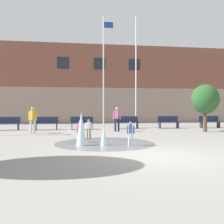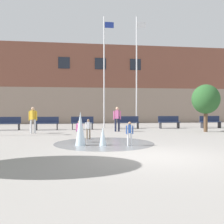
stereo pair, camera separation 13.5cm
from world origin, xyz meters
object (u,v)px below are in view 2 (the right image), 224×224
object	(u,v)px
park_bench_far_left	(9,123)
park_bench_far_right	(210,122)
child_in_fountain	(88,127)
flagpole_left	(104,69)
park_bench_left_of_flagpoles	(47,123)
park_bench_under_left_flagpole	(82,123)
adult_in_red	(33,118)
park_bench_near_trashcan	(169,122)
child_running	(130,132)
park_bench_under_right_flagpole	(128,122)
teen_by_trashcan	(117,117)
child_with_pink_shirt	(79,130)
street_tree_near_building	(206,99)
flagpole_right	(137,69)

from	to	relation	value
park_bench_far_left	park_bench_far_right	distance (m)	14.72
child_in_fountain	flagpole_left	bearing A→B (deg)	4.49
child_in_fountain	flagpole_left	distance (m)	8.25
park_bench_left_of_flagpoles	park_bench_under_left_flagpole	distance (m)	2.45
park_bench_far_right	adult_in_red	bearing A→B (deg)	-169.68
park_bench_near_trashcan	child_running	bearing A→B (deg)	-120.08
park_bench_under_left_flagpole	park_bench_under_right_flagpole	bearing A→B (deg)	2.47
park_bench_under_left_flagpole	park_bench_left_of_flagpoles	bearing A→B (deg)	-179.27
park_bench_far_right	teen_by_trashcan	world-z (taller)	teen_by_trashcan
child_with_pink_shirt	flagpole_left	distance (m)	9.31
park_bench_left_of_flagpoles	adult_in_red	size ratio (longest dim) A/B	1.01
park_bench_left_of_flagpoles	child_in_fountain	xyz separation A→B (m)	(2.56, -5.73, 0.10)
park_bench_under_left_flagpole	flagpole_left	xyz separation A→B (m)	(1.73, 1.31, 4.02)
adult_in_red	child_running	world-z (taller)	adult_in_red
park_bench_near_trashcan	street_tree_near_building	size ratio (longest dim) A/B	0.53
child_in_fountain	teen_by_trashcan	bearing A→B (deg)	-10.93
park_bench_near_trashcan	teen_by_trashcan	size ratio (longest dim) A/B	1.01
child_with_pink_shirt	child_in_fountain	xyz separation A→B (m)	(0.46, 1.11, 0.00)
park_bench_far_left	park_bench_left_of_flagpoles	world-z (taller)	same
park_bench_far_left	adult_in_red	world-z (taller)	adult_in_red
child_with_pink_shirt	teen_by_trashcan	bearing A→B (deg)	128.79
park_bench_far_left	teen_by_trashcan	distance (m)	7.56
park_bench_far_right	teen_by_trashcan	size ratio (longest dim) A/B	1.01
park_bench_under_right_flagpole	child_with_pink_shirt	distance (m)	7.93
park_bench_under_right_flagpole	flagpole_left	size ratio (longest dim) A/B	0.19
park_bench_under_left_flagpole	flagpole_left	world-z (taller)	flagpole_left
park_bench_near_trashcan	child_with_pink_shirt	xyz separation A→B (m)	(-6.79, -6.94, 0.10)
adult_in_red	child_with_pink_shirt	bearing A→B (deg)	-119.77
teen_by_trashcan	flagpole_right	bearing A→B (deg)	-11.65
park_bench_far_right	flagpole_left	xyz separation A→B (m)	(-7.93, 1.41, 4.02)
park_bench_under_right_flagpole	flagpole_left	bearing A→B (deg)	144.28
park_bench_far_left	park_bench_far_right	world-z (taller)	same
flagpole_left	street_tree_near_building	size ratio (longest dim) A/B	2.80
park_bench_near_trashcan	teen_by_trashcan	world-z (taller)	teen_by_trashcan
park_bench_left_of_flagpoles	teen_by_trashcan	size ratio (longest dim) A/B	1.01
park_bench_near_trashcan	street_tree_near_building	distance (m)	3.66
park_bench_far_right	child_in_fountain	distance (m)	11.10
park_bench_under_right_flagpole	park_bench_far_left	bearing A→B (deg)	179.69
child_with_pink_shirt	teen_by_trashcan	distance (m)	5.59
child_with_pink_shirt	street_tree_near_building	size ratio (longest dim) A/B	0.32
park_bench_left_of_flagpoles	teen_by_trashcan	bearing A→B (deg)	-21.90
adult_in_red	park_bench_far_left	bearing A→B (deg)	67.06
park_bench_left_of_flagpoles	flagpole_right	bearing A→B (deg)	11.30
park_bench_far_right	child_in_fountain	xyz separation A→B (m)	(-9.55, -5.67, 0.10)
street_tree_near_building	child_running	bearing A→B (deg)	-139.40
child_with_pink_shirt	park_bench_near_trashcan	bearing A→B (deg)	111.46
park_bench_far_right	street_tree_near_building	distance (m)	3.77
street_tree_near_building	park_bench_under_right_flagpole	bearing A→B (deg)	145.12
park_bench_far_right	child_in_fountain	bearing A→B (deg)	-149.31
park_bench_far_right	flagpole_right	size ratio (longest dim) A/B	0.19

